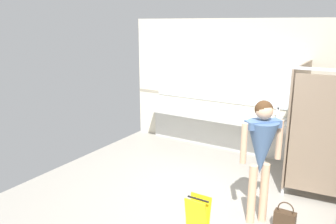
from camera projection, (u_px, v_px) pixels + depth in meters
name	position (u px, v px, depth m)	size (l,w,h in m)	color
ground_plane	(205.00, 208.00, 5.05)	(5.85, 5.40, 0.10)	#9E998E
wall_back	(260.00, 89.00, 6.72)	(5.85, 0.12, 2.71)	beige
wall_back_tile_band	(258.00, 104.00, 6.74)	(5.85, 0.01, 0.06)	#9E937F
vanity_counter	(216.00, 121.00, 7.09)	(3.21, 0.55, 0.97)	silver
mirror_panel	(222.00, 73.00, 7.00)	(3.11, 0.02, 1.22)	silver
person_standing	(261.00, 147.00, 4.36)	(0.57, 0.57, 1.69)	#DBAD89
handbag	(285.00, 220.00, 4.40)	(0.27, 0.12, 0.40)	#3F2D1E
soap_dispenser	(278.00, 113.00, 6.45)	(0.07, 0.07, 0.21)	white
wet_floor_sign	(198.00, 218.00, 4.18)	(0.28, 0.19, 0.56)	yellow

